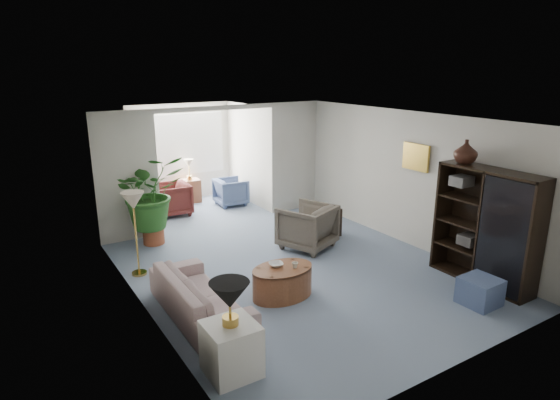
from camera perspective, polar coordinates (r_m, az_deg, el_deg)
floor at (r=7.86m, az=2.36°, el=-8.77°), size 6.00×6.00×0.00m
sunroom_floor at (r=11.25m, az=-9.54°, el=-1.20°), size 2.60×2.60×0.00m
back_pier_left at (r=9.35m, az=-18.01°, el=2.62°), size 1.20×0.12×2.50m
back_pier_right at (r=10.87m, az=1.75°, el=5.21°), size 1.20×0.12×2.50m
back_header at (r=9.78m, az=-7.65°, el=10.96°), size 2.60×0.12×0.10m
window_pane at (r=11.91m, az=-11.89°, el=6.57°), size 2.20×0.02×1.50m
window_blinds at (r=11.89m, az=-11.84°, el=6.55°), size 2.20×0.02×1.50m
framed_picture at (r=8.85m, az=16.18°, el=5.03°), size 0.04×0.50×0.40m
sofa at (r=6.58m, az=-9.67°, el=-11.35°), size 0.80×2.02×0.59m
end_table at (r=5.44m, az=-5.91°, el=-17.49°), size 0.55×0.55×0.60m
table_lamp at (r=5.11m, az=-6.12°, el=-11.38°), size 0.44×0.44×0.30m
floor_lamp at (r=7.71m, az=-17.36°, el=-0.10°), size 0.36×0.36×0.28m
coffee_table at (r=7.03m, az=0.30°, el=-9.87°), size 1.15×1.15×0.45m
coffee_bowl at (r=6.97m, az=-0.49°, el=-7.81°), size 0.25×0.25×0.05m
coffee_cup at (r=6.91m, az=1.81°, el=-7.89°), size 0.11×0.11×0.08m
wingback_chair at (r=8.75m, az=3.28°, el=-3.21°), size 1.16×1.18×0.83m
side_table_dark at (r=9.42m, az=5.69°, el=-2.69°), size 0.49×0.40×0.56m
entertainment_cabinet at (r=7.87m, az=23.63°, el=-3.02°), size 0.43×1.63×1.81m
cabinet_urn at (r=7.89m, az=21.55°, el=5.46°), size 0.36×0.36×0.37m
ottoman at (r=7.39m, az=23.03°, el=-10.13°), size 0.50×0.50×0.39m
plant_pot at (r=9.33m, az=-15.03°, el=-4.16°), size 0.40×0.40×0.32m
house_plant at (r=9.08m, az=-15.42°, el=0.93°), size 1.26×1.09×1.39m
sunroom_chair_blue at (r=11.49m, az=-5.96°, el=1.00°), size 0.76×0.74×0.65m
sunroom_chair_maroon at (r=10.93m, az=-13.02°, el=0.09°), size 0.85×0.83×0.73m
sunroom_table at (r=11.87m, az=-10.81°, el=1.09°), size 0.49×0.39×0.57m
shelf_clutter at (r=7.74m, az=23.98°, el=-1.93°), size 0.30×1.26×1.06m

